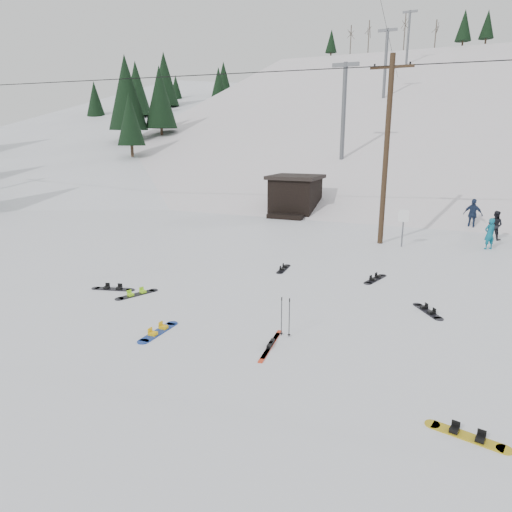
% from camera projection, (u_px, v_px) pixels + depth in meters
% --- Properties ---
extents(ground, '(200.00, 200.00, 0.00)m').
position_uv_depth(ground, '(211.00, 346.00, 11.62)').
color(ground, white).
rests_on(ground, ground).
extents(ski_slope, '(60.00, 85.24, 65.97)m').
position_uv_depth(ski_slope, '(407.00, 267.00, 63.34)').
color(ski_slope, white).
rests_on(ski_slope, ground).
extents(ridge_left, '(47.54, 95.03, 58.38)m').
position_uv_depth(ridge_left, '(162.00, 247.00, 70.98)').
color(ridge_left, white).
rests_on(ridge_left, ground).
extents(treeline_left, '(20.00, 64.00, 10.00)m').
position_uv_depth(treeline_left, '(135.00, 180.00, 60.39)').
color(treeline_left, black).
rests_on(treeline_left, ground).
extents(treeline_crest, '(50.00, 6.00, 10.00)m').
position_uv_depth(treeline_crest, '(430.00, 167.00, 87.85)').
color(treeline_crest, black).
rests_on(treeline_crest, ski_slope).
extents(utility_pole, '(2.00, 0.26, 9.00)m').
position_uv_depth(utility_pole, '(386.00, 149.00, 22.09)').
color(utility_pole, '#3A2819').
rests_on(utility_pole, ground).
extents(trail_sign, '(0.50, 0.09, 1.85)m').
position_uv_depth(trail_sign, '(403.00, 221.00, 22.13)').
color(trail_sign, '#595B60').
rests_on(trail_sign, ground).
extents(lift_hut, '(3.40, 4.10, 2.75)m').
position_uv_depth(lift_hut, '(295.00, 195.00, 31.81)').
color(lift_hut, black).
rests_on(lift_hut, ground).
extents(lift_tower_near, '(2.20, 0.36, 8.00)m').
position_uv_depth(lift_tower_near, '(344.00, 106.00, 37.84)').
color(lift_tower_near, '#595B60').
rests_on(lift_tower_near, ski_slope).
extents(lift_tower_mid, '(2.20, 0.36, 8.00)m').
position_uv_depth(lift_tower_mid, '(386.00, 59.00, 53.96)').
color(lift_tower_mid, '#595B60').
rests_on(lift_tower_mid, ski_slope).
extents(lift_tower_far, '(2.20, 0.36, 8.00)m').
position_uv_depth(lift_tower_far, '(408.00, 34.00, 70.08)').
color(lift_tower_far, '#595B60').
rests_on(lift_tower_far, ski_slope).
extents(hero_snowboard, '(0.31, 1.64, 0.11)m').
position_uv_depth(hero_snowboard, '(158.00, 332.00, 12.44)').
color(hero_snowboard, '#173797').
rests_on(hero_snowboard, ground).
extents(hero_skis, '(0.35, 1.95, 0.10)m').
position_uv_depth(hero_skis, '(271.00, 345.00, 11.64)').
color(hero_skis, '#B42B12').
rests_on(hero_skis, ground).
extents(ski_poles, '(0.30, 0.08, 1.08)m').
position_uv_depth(ski_poles, '(285.00, 316.00, 12.11)').
color(ski_poles, black).
rests_on(ski_poles, ground).
extents(board_scatter_a, '(1.54, 0.63, 0.11)m').
position_uv_depth(board_scatter_a, '(113.00, 289.00, 16.04)').
color(board_scatter_a, black).
rests_on(board_scatter_a, ground).
extents(board_scatter_b, '(0.36, 1.44, 0.10)m').
position_uv_depth(board_scatter_b, '(284.00, 269.00, 18.54)').
color(board_scatter_b, black).
rests_on(board_scatter_b, ground).
extents(board_scatter_c, '(0.79, 1.49, 0.11)m').
position_uv_depth(board_scatter_c, '(137.00, 294.00, 15.48)').
color(board_scatter_c, black).
rests_on(board_scatter_c, ground).
extents(board_scatter_d, '(0.96, 1.29, 0.10)m').
position_uv_depth(board_scatter_d, '(428.00, 311.00, 13.95)').
color(board_scatter_d, black).
rests_on(board_scatter_d, ground).
extents(board_scatter_e, '(1.44, 0.54, 0.10)m').
position_uv_depth(board_scatter_e, '(467.00, 436.00, 8.07)').
color(board_scatter_e, gold).
rests_on(board_scatter_e, ground).
extents(board_scatter_f, '(0.64, 1.54, 0.11)m').
position_uv_depth(board_scatter_f, '(375.00, 279.00, 17.17)').
color(board_scatter_f, black).
rests_on(board_scatter_f, ground).
extents(skier_teal, '(0.66, 0.62, 1.51)m').
position_uv_depth(skier_teal, '(490.00, 234.00, 21.80)').
color(skier_teal, '#0B5F77').
rests_on(skier_teal, ground).
extents(skier_dark, '(0.93, 0.86, 1.54)m').
position_uv_depth(skier_dark, '(495.00, 225.00, 23.90)').
color(skier_dark, black).
rests_on(skier_dark, ground).
extents(skier_navy, '(1.16, 0.78, 1.82)m').
position_uv_depth(skier_navy, '(473.00, 214.00, 26.44)').
color(skier_navy, '#1D2B48').
rests_on(skier_navy, ground).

